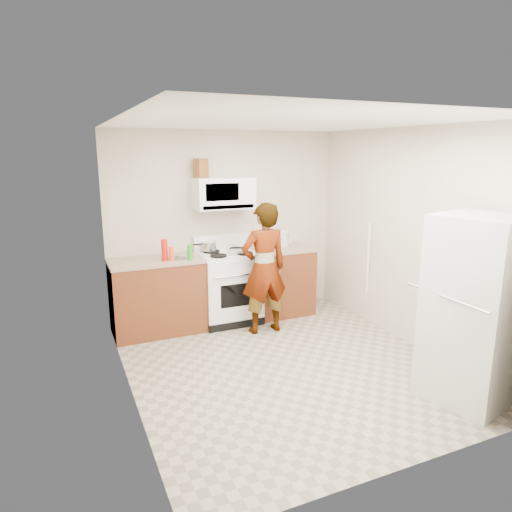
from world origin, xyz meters
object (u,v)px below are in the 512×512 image
fridge (474,310)px  saucepan (209,246)px  person (264,269)px  microwave (224,193)px  gas_range (228,286)px  kettle (283,239)px

fridge → saucepan: fridge is taller
person → saucepan: 0.87m
microwave → saucepan: microwave is taller
gas_range → microwave: microwave is taller
gas_range → microwave: bearing=90.0°
person → microwave: bearing=-67.2°
gas_range → fridge: size_ratio=0.66×
fridge → kettle: 2.89m
gas_range → fridge: (1.33, -2.73, 0.36)m
person → kettle: 0.90m
person → fridge: fridge is taller
saucepan → fridge: bearing=-62.2°
microwave → fridge: 3.26m
saucepan → person: bearing=-55.5°
microwave → fridge: bearing=-65.1°
microwave → saucepan: (-0.20, 0.04, -0.69)m
gas_range → microwave: size_ratio=1.49×
fridge → saucepan: bearing=103.1°
microwave → person: 1.14m
kettle → microwave: bearing=172.2°
kettle → person: bearing=-139.6°
saucepan → gas_range: bearing=-39.4°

